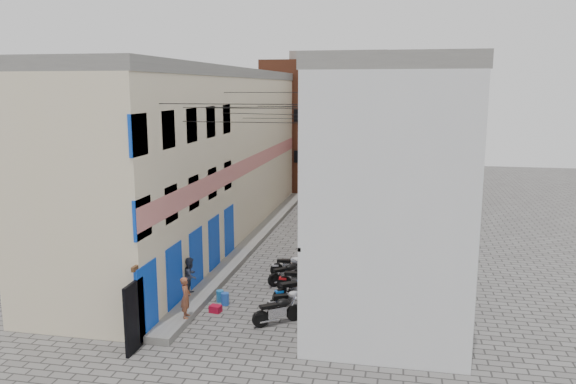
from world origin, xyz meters
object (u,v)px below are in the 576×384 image
Objects in this scene: water_jug_near at (225,299)px; red_crate at (215,309)px; motorcycle_e at (287,272)px; person_b at (190,276)px; person_a at (186,297)px; motorcycle_c at (299,288)px; motorcycle_g at (316,259)px; motorcycle_b at (289,299)px; motorcycle_d at (302,279)px; water_jug_far at (220,296)px; motorcycle_f at (292,265)px; motorcycle_a at (278,309)px.

water_jug_near is 1.15× the size of red_crate.
person_b is (-3.24, -2.47, 0.46)m from motorcycle_e.
motorcycle_c is at bearing -64.91° from person_a.
motorcycle_g reaches higher than motorcycle_e.
person_b is 3.53× the size of red_crate.
person_b reaches higher than motorcycle_e.
motorcycle_d reaches higher than motorcycle_b.
person_a reaches higher than motorcycle_g.
motorcycle_e reaches higher than water_jug_far.
motorcycle_c is at bearing -18.94° from motorcycle_e.
person_a is (-3.40, -3.71, 0.37)m from motorcycle_d.
motorcycle_b is 3.90m from motorcycle_f.
motorcycle_g is at bearing -40.27° from person_a.
water_jug_near is 0.40m from water_jug_far.
motorcycle_d is 5.04m from person_a.
motorcycle_f reaches higher than water_jug_far.
water_jug_near is at bearing -120.53° from motorcycle_b.
water_jug_near is at bearing -57.18° from motorcycle_d.
motorcycle_c is 5.21× the size of red_crate.
motorcycle_d is 1.99m from motorcycle_f.
motorcycle_b is at bearing -4.98° from water_jug_near.
motorcycle_a is 1.29× the size of person_b.
motorcycle_d is 1.43× the size of person_a.
motorcycle_a is at bearing -27.79° from motorcycle_g.
motorcycle_c is at bearing 1.24° from motorcycle_d.
motorcycle_d is 5.03× the size of red_crate.
person_b reaches higher than water_jug_near.
motorcycle_g is (0.12, 2.91, -0.07)m from motorcycle_d.
motorcycle_f is at bearing 57.61° from water_jug_far.
motorcycle_g is (0.26, 4.93, 0.04)m from motorcycle_b.
water_jug_near is (-2.74, -4.71, -0.29)m from motorcycle_g.
motorcycle_d reaches higher than motorcycle_f.
motorcycle_d is (-0.06, 1.07, -0.02)m from motorcycle_c.
motorcycle_c reaches higher than motorcycle_a.
motorcycle_d reaches higher than motorcycle_a.
motorcycle_g is 7.51m from person_a.
person_a is at bearing -102.76° from water_jug_far.
motorcycle_f is at bearing -63.37° from motorcycle_g.
motorcycle_b is at bearing -10.08° from water_jug_far.
motorcycle_e is (-0.80, 0.89, -0.08)m from motorcycle_d.
person_b is (-3.73, 1.52, 0.43)m from motorcycle_a.
water_jug_near is (-1.81, -2.69, -0.27)m from motorcycle_e.
motorcycle_f is at bearing -43.28° from person_b.
motorcycle_b reaches higher than red_crate.
motorcycle_f is 1.03× the size of motorcycle_g.
motorcycle_b is 1.17× the size of person_b.
red_crate is at bearing -51.39° from motorcycle_g.
red_crate is (-2.43, 0.56, -0.41)m from motorcycle_a.
motorcycle_d is 4.63× the size of water_jug_far.
motorcycle_a is 3.11m from motorcycle_d.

